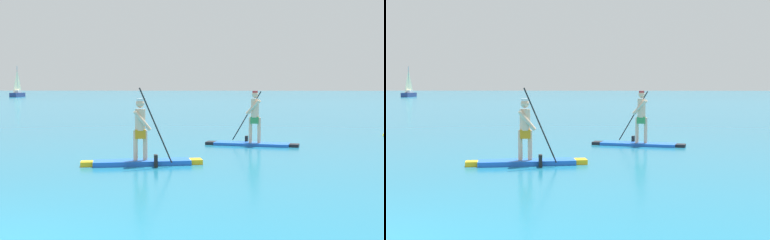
{
  "view_description": "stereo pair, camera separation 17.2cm",
  "coord_description": "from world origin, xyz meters",
  "views": [
    {
      "loc": [
        3.49,
        -5.37,
        1.96
      ],
      "look_at": [
        2.88,
        10.23,
        0.93
      ],
      "focal_mm": 48.42,
      "sensor_mm": 36.0,
      "label": 1
    },
    {
      "loc": [
        3.66,
        -5.37,
        1.96
      ],
      "look_at": [
        2.88,
        10.23,
        0.93
      ],
      "focal_mm": 48.42,
      "sensor_mm": 36.0,
      "label": 2
    }
  ],
  "objects": [
    {
      "name": "paddleboarder_mid_center",
      "position": [
        1.76,
        7.32,
        0.35
      ],
      "size": [
        3.02,
        1.04,
        1.95
      ],
      "rotation": [
        0.0,
        0.0,
        0.19
      ],
      "color": "blue",
      "rests_on": "ground"
    },
    {
      "name": "sailboat_left_horizon",
      "position": [
        -32.13,
        87.95,
        0.79
      ],
      "size": [
        1.53,
        5.44,
        5.6
      ],
      "rotation": [
        0.0,
        0.0,
        4.77
      ],
      "color": "navy",
      "rests_on": "ground"
    },
    {
      "name": "paddleboarder_far_right",
      "position": [
        4.81,
        11.68,
        0.41
      ],
      "size": [
        3.08,
        1.24,
        1.85
      ],
      "rotation": [
        0.0,
        0.0,
        2.9
      ],
      "color": "blue",
      "rests_on": "ground"
    }
  ]
}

